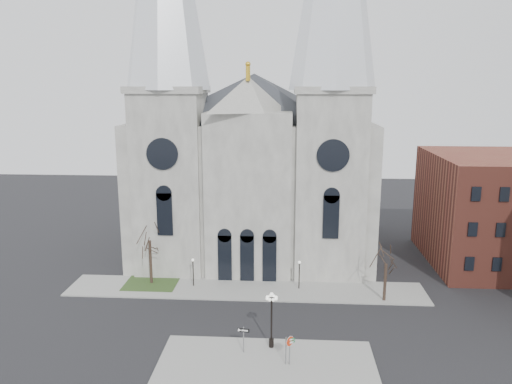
# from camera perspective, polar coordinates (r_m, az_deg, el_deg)

# --- Properties ---
(ground) EXTENTS (160.00, 160.00, 0.00)m
(ground) POSITION_cam_1_polar(r_m,az_deg,el_deg) (47.30, -2.37, -16.42)
(ground) COLOR black
(ground) RESTS_ON ground
(sidewalk_near) EXTENTS (18.00, 10.00, 0.14)m
(sidewalk_near) POSITION_cam_1_polar(r_m,az_deg,el_deg) (42.76, 1.14, -19.69)
(sidewalk_near) COLOR gray
(sidewalk_near) RESTS_ON ground
(sidewalk_far) EXTENTS (40.00, 6.00, 0.14)m
(sidewalk_far) POSITION_cam_1_polar(r_m,az_deg,el_deg) (57.11, -1.21, -11.06)
(sidewalk_far) COLOR gray
(sidewalk_far) RESTS_ON ground
(grass_patch) EXTENTS (6.00, 5.00, 0.18)m
(grass_patch) POSITION_cam_1_polar(r_m,az_deg,el_deg) (59.88, -11.84, -10.17)
(grass_patch) COLOR #31461E
(grass_patch) RESTS_ON ground
(cathedral) EXTENTS (33.00, 26.66, 54.00)m
(cathedral) POSITION_cam_1_polar(r_m,az_deg,el_deg) (64.39, -0.39, 8.53)
(cathedral) COLOR gray
(cathedral) RESTS_ON ground
(bg_building_brick) EXTENTS (14.00, 18.00, 14.00)m
(bg_building_brick) POSITION_cam_1_polar(r_m,az_deg,el_deg) (69.97, 24.91, -1.84)
(bg_building_brick) COLOR brown
(bg_building_brick) RESTS_ON ground
(tree_left) EXTENTS (3.20, 3.20, 7.50)m
(tree_left) POSITION_cam_1_polar(r_m,az_deg,el_deg) (58.03, -12.08, -5.15)
(tree_left) COLOR black
(tree_left) RESTS_ON ground
(tree_right) EXTENTS (3.20, 3.20, 6.00)m
(tree_right) POSITION_cam_1_polar(r_m,az_deg,el_deg) (54.47, 14.66, -7.69)
(tree_right) COLOR black
(tree_right) RESTS_ON ground
(ped_lamp_left) EXTENTS (0.32, 0.32, 3.26)m
(ped_lamp_left) POSITION_cam_1_polar(r_m,az_deg,el_deg) (57.50, -7.21, -8.56)
(ped_lamp_left) COLOR black
(ped_lamp_left) RESTS_ON sidewalk_far
(ped_lamp_right) EXTENTS (0.32, 0.32, 3.26)m
(ped_lamp_right) POSITION_cam_1_polar(r_m,az_deg,el_deg) (56.56, 4.97, -8.87)
(ped_lamp_right) COLOR black
(ped_lamp_right) RESTS_ON sidewalk_far
(stop_sign) EXTENTS (0.85, 0.41, 2.55)m
(stop_sign) POSITION_cam_1_polar(r_m,az_deg,el_deg) (42.53, 3.87, -16.95)
(stop_sign) COLOR slate
(stop_sign) RESTS_ON sidewalk_near
(globe_lamp) EXTENTS (1.42, 1.42, 5.11)m
(globe_lamp) POSITION_cam_1_polar(r_m,az_deg,el_deg) (44.26, 1.79, -13.66)
(globe_lamp) COLOR black
(globe_lamp) RESTS_ON sidewalk_near
(one_way_sign) EXTENTS (1.02, 0.16, 2.34)m
(one_way_sign) POSITION_cam_1_polar(r_m,az_deg,el_deg) (44.22, -1.43, -16.07)
(one_way_sign) COLOR slate
(one_way_sign) RESTS_ON sidewalk_near
(street_name_sign) EXTENTS (0.77, 0.16, 2.42)m
(street_name_sign) POSITION_cam_1_polar(r_m,az_deg,el_deg) (42.74, 3.56, -17.41)
(street_name_sign) COLOR slate
(street_name_sign) RESTS_ON sidewalk_near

